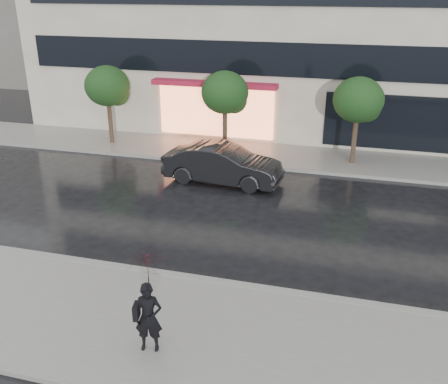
% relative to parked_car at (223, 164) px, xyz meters
% --- Properties ---
extents(ground, '(120.00, 120.00, 0.00)m').
position_rel_parked_car_xyz_m(ground, '(2.12, -6.40, -0.80)').
color(ground, black).
rests_on(ground, ground).
extents(sidewalk_near, '(60.00, 4.50, 0.12)m').
position_rel_parked_car_xyz_m(sidewalk_near, '(2.12, -9.65, -0.74)').
color(sidewalk_near, slate).
rests_on(sidewalk_near, ground).
extents(sidewalk_far, '(60.00, 3.50, 0.12)m').
position_rel_parked_car_xyz_m(sidewalk_far, '(2.12, 3.85, -0.74)').
color(sidewalk_far, slate).
rests_on(sidewalk_far, ground).
extents(curb_near, '(60.00, 0.25, 0.14)m').
position_rel_parked_car_xyz_m(curb_near, '(2.12, -7.40, -0.73)').
color(curb_near, gray).
rests_on(curb_near, ground).
extents(curb_far, '(60.00, 0.25, 0.14)m').
position_rel_parked_car_xyz_m(curb_far, '(2.12, 2.10, -0.73)').
color(curb_far, gray).
rests_on(curb_far, ground).
extents(tree_far_west, '(2.20, 2.20, 3.99)m').
position_rel_parked_car_xyz_m(tree_far_west, '(-6.82, 3.64, 2.12)').
color(tree_far_west, '#33261C').
rests_on(tree_far_west, ground).
extents(tree_mid_west, '(2.20, 2.20, 3.99)m').
position_rel_parked_car_xyz_m(tree_mid_west, '(-0.82, 3.64, 2.12)').
color(tree_mid_west, '#33261C').
rests_on(tree_mid_west, ground).
extents(tree_mid_east, '(2.20, 2.20, 3.99)m').
position_rel_parked_car_xyz_m(tree_mid_east, '(5.18, 3.64, 2.12)').
color(tree_mid_east, '#33261C').
rests_on(tree_mid_east, ground).
extents(parked_car, '(4.97, 2.05, 1.60)m').
position_rel_parked_car_xyz_m(parked_car, '(0.00, 0.00, 0.00)').
color(parked_car, black).
rests_on(parked_car, ground).
extents(pedestrian_with_umbrella, '(1.20, 1.21, 2.43)m').
position_rel_parked_car_xyz_m(pedestrian_with_umbrella, '(1.21, -10.41, 0.94)').
color(pedestrian_with_umbrella, black).
rests_on(pedestrian_with_umbrella, sidewalk_near).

